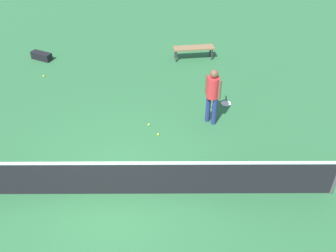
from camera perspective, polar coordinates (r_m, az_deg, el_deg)
ground_plane at (r=8.92m, az=-8.02°, el=-10.06°), size 40.00×40.00×0.00m
court_net at (r=8.57m, az=-8.31°, el=-7.77°), size 10.09×0.09×1.07m
player_near_side at (r=10.44m, az=6.77°, el=5.09°), size 0.48×0.48×1.70m
tennis_racket_near_player at (r=11.87m, az=8.78°, el=3.47°), size 0.35×0.60×0.03m
tennis_ball_near_player at (r=10.79m, az=-2.92°, el=0.20°), size 0.07×0.07×0.07m
tennis_ball_by_net at (r=10.42m, az=-1.49°, el=-1.29°), size 0.07×0.07×0.07m
tennis_ball_midcourt at (r=13.82m, az=-18.27°, el=7.19°), size 0.07×0.07×0.07m
tennis_ball_baseline at (r=12.89m, az=7.35°, el=6.61°), size 0.07×0.07×0.07m
courtside_bench at (r=14.21m, az=3.91°, el=11.59°), size 1.54×0.58×0.48m
equipment_bag at (r=15.04m, az=-18.69°, el=10.03°), size 0.84×0.60×0.28m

